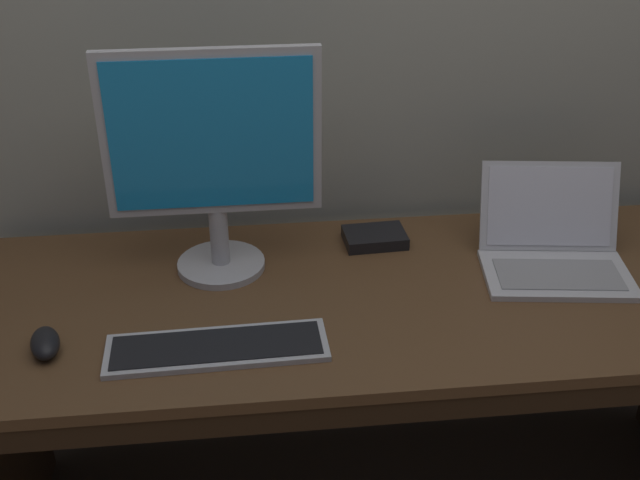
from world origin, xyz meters
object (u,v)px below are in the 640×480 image
object	(u,v)px
laptop_silver	(554,248)
external_drive_box	(375,237)
external_monitor	(213,159)
wired_keyboard	(217,348)
computer_mouse	(45,343)

from	to	relation	value
laptop_silver	external_drive_box	size ratio (longest dim) A/B	2.42
laptop_silver	external_monitor	world-z (taller)	external_monitor
wired_keyboard	external_monitor	bearing A→B (deg)	88.49
external_monitor	external_drive_box	xyz separation A→B (m)	(0.38, 0.09, -0.27)
external_monitor	computer_mouse	distance (m)	0.52
wired_keyboard	external_drive_box	size ratio (longest dim) A/B	2.96
external_drive_box	laptop_silver	bearing A→B (deg)	-21.21
laptop_silver	external_drive_box	bearing A→B (deg)	158.79
computer_mouse	wired_keyboard	bearing A→B (deg)	-18.30
wired_keyboard	computer_mouse	size ratio (longest dim) A/B	4.33
wired_keyboard	external_drive_box	distance (m)	0.56
external_monitor	external_drive_box	bearing A→B (deg)	12.95
computer_mouse	laptop_silver	bearing A→B (deg)	-2.08
external_monitor	wired_keyboard	world-z (taller)	external_monitor
computer_mouse	external_drive_box	world-z (taller)	computer_mouse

